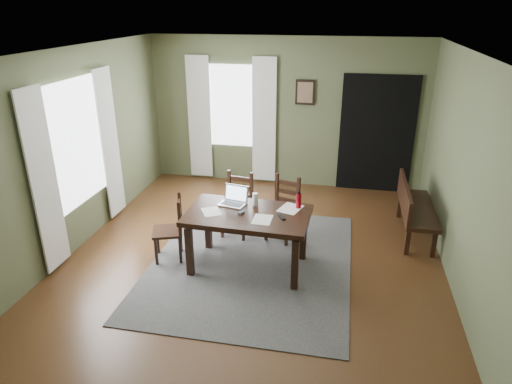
% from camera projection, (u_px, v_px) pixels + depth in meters
% --- Properties ---
extents(ground, '(5.00, 6.00, 0.01)m').
position_uv_depth(ground, '(252.00, 263.00, 6.11)').
color(ground, '#492C16').
extents(room_shell, '(5.02, 6.02, 2.71)m').
position_uv_depth(room_shell, '(251.00, 131.00, 5.41)').
color(room_shell, '#535C3C').
rests_on(room_shell, ground).
extents(rug, '(2.60, 3.20, 0.01)m').
position_uv_depth(rug, '(252.00, 262.00, 6.10)').
color(rug, '#434343').
rests_on(rug, ground).
extents(dining_table, '(1.57, 0.98, 0.77)m').
position_uv_depth(dining_table, '(248.00, 220.00, 5.74)').
color(dining_table, black).
rests_on(dining_table, rug).
extents(chair_end, '(0.49, 0.49, 0.88)m').
position_uv_depth(chair_end, '(171.00, 229.00, 6.05)').
color(chair_end, black).
rests_on(chair_end, rug).
extents(chair_back_left, '(0.45, 0.45, 0.93)m').
position_uv_depth(chair_back_left, '(238.00, 205.00, 6.71)').
color(chair_back_left, black).
rests_on(chair_back_left, rug).
extents(chair_back_right, '(0.51, 0.51, 0.92)m').
position_uv_depth(chair_back_right, '(283.00, 209.00, 6.59)').
color(chair_back_right, black).
rests_on(chair_back_right, rug).
extents(bench, '(0.46, 1.42, 0.80)m').
position_uv_depth(bench, '(413.00, 205.00, 6.65)').
color(bench, black).
rests_on(bench, ground).
extents(laptop, '(0.38, 0.33, 0.23)m').
position_uv_depth(laptop, '(234.00, 199.00, 5.96)').
color(laptop, '#B7B7BC').
rests_on(laptop, dining_table).
extents(computer_mouse, '(0.08, 0.10, 0.03)m').
position_uv_depth(computer_mouse, '(241.00, 213.00, 5.68)').
color(computer_mouse, '#3F3F42').
rests_on(computer_mouse, dining_table).
extents(tv_remote, '(0.12, 0.17, 0.02)m').
position_uv_depth(tv_remote, '(281.00, 217.00, 5.58)').
color(tv_remote, black).
rests_on(tv_remote, dining_table).
extents(drinking_glass, '(0.09, 0.09, 0.16)m').
position_uv_depth(drinking_glass, '(255.00, 199.00, 5.90)').
color(drinking_glass, silver).
rests_on(drinking_glass, dining_table).
extents(water_bottle, '(0.09, 0.09, 0.23)m').
position_uv_depth(water_bottle, '(299.00, 200.00, 5.81)').
color(water_bottle, '#B10D1D').
rests_on(water_bottle, dining_table).
extents(paper_a, '(0.33, 0.35, 0.00)m').
position_uv_depth(paper_a, '(211.00, 212.00, 5.74)').
color(paper_a, white).
rests_on(paper_a, dining_table).
extents(paper_b, '(0.23, 0.30, 0.00)m').
position_uv_depth(paper_b, '(262.00, 219.00, 5.53)').
color(paper_b, white).
rests_on(paper_b, dining_table).
extents(paper_d, '(0.34, 0.39, 0.00)m').
position_uv_depth(paper_d, '(290.00, 208.00, 5.83)').
color(paper_d, white).
rests_on(paper_d, dining_table).
extents(window_left, '(0.01, 1.30, 1.70)m').
position_uv_depth(window_left, '(76.00, 144.00, 6.18)').
color(window_left, white).
rests_on(window_left, ground).
extents(window_back, '(1.00, 0.01, 1.50)m').
position_uv_depth(window_back, '(231.00, 106.00, 8.42)').
color(window_back, white).
rests_on(window_back, ground).
extents(curtain_left_near, '(0.03, 0.48, 2.30)m').
position_uv_depth(curtain_left_near, '(44.00, 183.00, 5.53)').
color(curtain_left_near, silver).
rests_on(curtain_left_near, ground).
extents(curtain_left_far, '(0.03, 0.48, 2.30)m').
position_uv_depth(curtain_left_far, '(110.00, 144.00, 7.01)').
color(curtain_left_far, silver).
rests_on(curtain_left_far, ground).
extents(curtain_back_left, '(0.44, 0.03, 2.30)m').
position_uv_depth(curtain_back_left, '(199.00, 118.00, 8.60)').
color(curtain_back_left, silver).
rests_on(curtain_back_left, ground).
extents(curtain_back_right, '(0.44, 0.03, 2.30)m').
position_uv_depth(curtain_back_right, '(264.00, 121.00, 8.37)').
color(curtain_back_right, silver).
rests_on(curtain_back_right, ground).
extents(framed_picture, '(0.34, 0.03, 0.44)m').
position_uv_depth(framed_picture, '(305.00, 92.00, 8.05)').
color(framed_picture, black).
rests_on(framed_picture, ground).
extents(doorway_back, '(1.30, 0.03, 2.10)m').
position_uv_depth(doorway_back, '(377.00, 135.00, 8.09)').
color(doorway_back, black).
rests_on(doorway_back, ground).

